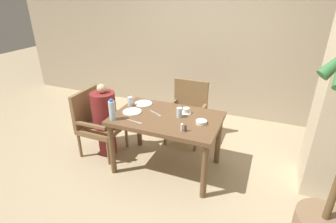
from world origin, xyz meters
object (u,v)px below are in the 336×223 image
object	(u,v)px
chair_far_side	(187,110)
glass_tall_mid	(130,101)
diner_in_left_chair	(105,119)
glass_tall_near	(179,113)
chair_left_side	(96,121)
bowl_small	(201,122)
plate_main_left	(143,103)
water_bottle	(112,110)
plate_main_right	(132,112)
teacup_with_saucer	(186,111)

from	to	relation	value
chair_far_side	glass_tall_mid	size ratio (longest dim) A/B	7.39
diner_in_left_chair	glass_tall_near	size ratio (longest dim) A/B	8.47
chair_left_side	bowl_small	bearing A→B (deg)	-0.60
plate_main_left	glass_tall_mid	distance (m)	0.18
glass_tall_mid	water_bottle	bearing A→B (deg)	-88.58
chair_left_side	plate_main_right	bearing A→B (deg)	-4.05
chair_far_side	glass_tall_near	distance (m)	0.85
chair_left_side	plate_main_left	bearing A→B (deg)	21.21
water_bottle	glass_tall_near	size ratio (longest dim) A/B	2.12
plate_main_left	water_bottle	size ratio (longest dim) A/B	0.91
teacup_with_saucer	bowl_small	distance (m)	0.31
bowl_small	glass_tall_mid	xyz separation A→B (m)	(-0.99, 0.14, 0.04)
chair_left_side	glass_tall_near	size ratio (longest dim) A/B	7.39
plate_main_left	plate_main_right	bearing A→B (deg)	-92.77
chair_left_side	plate_main_left	world-z (taller)	chair_left_side
glass_tall_near	diner_in_left_chair	bearing A→B (deg)	-177.66
plate_main_right	glass_tall_near	bearing A→B (deg)	8.22
diner_in_left_chair	plate_main_left	xyz separation A→B (m)	(0.47, 0.24, 0.21)
chair_far_side	bowl_small	distance (m)	0.97
chair_left_side	plate_main_left	xyz separation A→B (m)	(0.61, 0.24, 0.26)
glass_tall_mid	diner_in_left_chair	bearing A→B (deg)	-160.34
chair_left_side	glass_tall_near	xyz separation A→B (m)	(1.19, 0.04, 0.32)
chair_left_side	teacup_with_saucer	size ratio (longest dim) A/B	6.79
water_bottle	plate_main_right	bearing A→B (deg)	68.24
chair_far_side	plate_main_right	distance (m)	1.00
diner_in_left_chair	chair_far_side	bearing A→B (deg)	42.15
plate_main_right	glass_tall_near	world-z (taller)	glass_tall_near
plate_main_left	plate_main_right	xyz separation A→B (m)	(-0.01, -0.28, 0.00)
diner_in_left_chair	glass_tall_mid	bearing A→B (deg)	19.66
diner_in_left_chair	chair_far_side	world-z (taller)	diner_in_left_chair
diner_in_left_chair	chair_far_side	xyz separation A→B (m)	(0.90, 0.81, -0.05)
plate_main_left	bowl_small	xyz separation A→B (m)	(0.86, -0.25, 0.01)
chair_far_side	plate_main_left	world-z (taller)	chair_far_side
teacup_with_saucer	diner_in_left_chair	bearing A→B (deg)	-170.66
chair_far_side	diner_in_left_chair	bearing A→B (deg)	-137.85
chair_left_side	diner_in_left_chair	world-z (taller)	diner_in_left_chair
chair_far_side	plate_main_left	size ratio (longest dim) A/B	3.82
glass_tall_near	glass_tall_mid	bearing A→B (deg)	173.69
chair_far_side	glass_tall_near	world-z (taller)	chair_far_side
chair_far_side	glass_tall_mid	xyz separation A→B (m)	(-0.56, -0.69, 0.32)
diner_in_left_chair	water_bottle	bearing A→B (deg)	-41.56
bowl_small	glass_tall_mid	world-z (taller)	glass_tall_mid
glass_tall_near	bowl_small	bearing A→B (deg)	-11.42
plate_main_left	glass_tall_near	distance (m)	0.61
plate_main_right	water_bottle	distance (m)	0.31
chair_far_side	water_bottle	distance (m)	1.31
plate_main_right	water_bottle	world-z (taller)	water_bottle
teacup_with_saucer	glass_tall_near	xyz separation A→B (m)	(-0.04, -0.14, 0.03)
chair_far_side	bowl_small	bearing A→B (deg)	-62.60
plate_main_left	bowl_small	world-z (taller)	bowl_small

